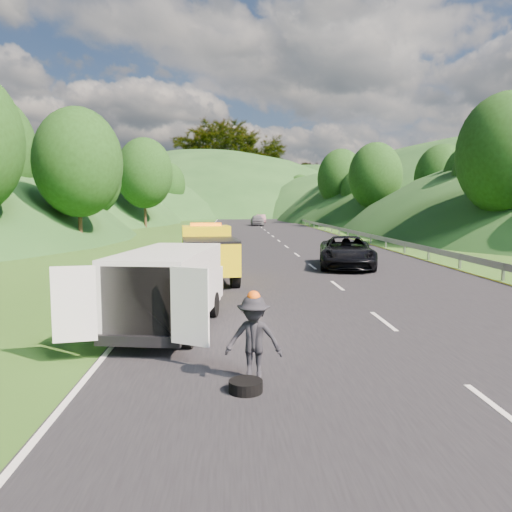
{
  "coord_description": "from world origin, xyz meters",
  "views": [
    {
      "loc": [
        -1.2,
        -15.3,
        3.25
      ],
      "look_at": [
        -0.26,
        3.19,
        1.3
      ],
      "focal_mm": 35.0,
      "sensor_mm": 36.0,
      "label": 1
    }
  ],
  "objects": [
    {
      "name": "road_surface",
      "position": [
        3.0,
        40.0,
        0.01
      ],
      "size": [
        14.0,
        200.0,
        0.02
      ],
      "primitive_type": "cube",
      "color": "black",
      "rests_on": "ground"
    },
    {
      "name": "dist_car_b",
      "position": [
        3.98,
        69.57,
        0.0
      ],
      "size": [
        1.49,
        4.27,
        1.41
      ],
      "primitive_type": "imported",
      "color": "#825661",
      "rests_on": "ground"
    },
    {
      "name": "guardrail",
      "position": [
        10.3,
        52.5,
        0.0
      ],
      "size": [
        0.06,
        140.0,
        1.52
      ],
      "primitive_type": "cube",
      "color": "gray",
      "rests_on": "ground"
    },
    {
      "name": "dist_car_a",
      "position": [
        2.76,
        58.85,
        0.0
      ],
      "size": [
        1.88,
        4.66,
        1.59
      ],
      "primitive_type": "imported",
      "color": "#57585D",
      "rests_on": "ground"
    },
    {
      "name": "white_van",
      "position": [
        -2.76,
        -2.56,
        1.17
      ],
      "size": [
        3.34,
        6.13,
        2.08
      ],
      "rotation": [
        0.0,
        0.0,
        -0.15
      ],
      "color": "black",
      "rests_on": "ground"
    },
    {
      "name": "suitcase",
      "position": [
        -5.24,
        1.35,
        0.28
      ],
      "size": [
        0.4,
        0.31,
        0.57
      ],
      "primitive_type": "cube",
      "rotation": [
        0.0,
        0.0,
        0.38
      ],
      "color": "#5F5847",
      "rests_on": "ground"
    },
    {
      "name": "tree_line_right",
      "position": [
        23.0,
        60.0,
        0.0
      ],
      "size": [
        14.0,
        140.0,
        14.0
      ],
      "primitive_type": null,
      "color": "#1F4E17",
      "rests_on": "ground"
    },
    {
      "name": "worker",
      "position": [
        -0.8,
        -6.56,
        0.0
      ],
      "size": [
        1.11,
        0.74,
        1.6
      ],
      "primitive_type": "imported",
      "rotation": [
        0.0,
        0.0,
        -0.15
      ],
      "color": "black",
      "rests_on": "ground"
    },
    {
      "name": "passing_suv",
      "position": [
        4.66,
        9.54,
        0.0
      ],
      "size": [
        3.56,
        6.07,
        1.59
      ],
      "primitive_type": "imported",
      "rotation": [
        0.0,
        0.0,
        -0.17
      ],
      "color": "black",
      "rests_on": "ground"
    },
    {
      "name": "hills_backdrop",
      "position": [
        6.5,
        134.7,
        0.0
      ],
      "size": [
        201.0,
        288.6,
        44.0
      ],
      "primitive_type": null,
      "color": "#2D5B23",
      "rests_on": "ground"
    },
    {
      "name": "tow_truck",
      "position": [
        -2.17,
        5.58,
        1.18
      ],
      "size": [
        2.69,
        5.81,
        2.41
      ],
      "rotation": [
        0.0,
        0.0,
        0.12
      ],
      "color": "black",
      "rests_on": "ground"
    },
    {
      "name": "ground",
      "position": [
        0.0,
        0.0,
        0.0
      ],
      "size": [
        320.0,
        320.0,
        0.0
      ],
      "primitive_type": "plane",
      "color": "#38661E",
      "rests_on": "ground"
    },
    {
      "name": "tree_line_left",
      "position": [
        -19.0,
        60.0,
        0.0
      ],
      "size": [
        14.0,
        140.0,
        14.0
      ],
      "primitive_type": null,
      "color": "#1F4E17",
      "rests_on": "ground"
    },
    {
      "name": "child",
      "position": [
        -2.96,
        -0.1,
        0.0
      ],
      "size": [
        0.66,
        0.63,
        1.09
      ],
      "primitive_type": "imported",
      "rotation": [
        0.0,
        0.0,
        -0.54
      ],
      "color": "tan",
      "rests_on": "ground"
    },
    {
      "name": "woman",
      "position": [
        -3.73,
        0.98,
        0.0
      ],
      "size": [
        0.51,
        0.68,
        1.83
      ],
      "primitive_type": "imported",
      "rotation": [
        0.0,
        0.0,
        1.6
      ],
      "color": "silver",
      "rests_on": "ground"
    },
    {
      "name": "spare_tire",
      "position": [
        -0.96,
        -7.01,
        0.0
      ],
      "size": [
        0.59,
        0.59,
        0.2
      ],
      "primitive_type": "cylinder",
      "color": "black",
      "rests_on": "ground"
    }
  ]
}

